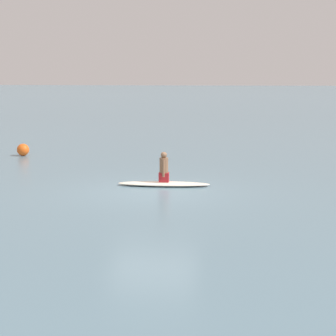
# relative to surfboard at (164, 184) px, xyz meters

# --- Properties ---
(ground_plane) EXTENTS (400.00, 400.00, 0.00)m
(ground_plane) POSITION_rel_surfboard_xyz_m (-0.17, -0.96, -0.06)
(ground_plane) COLOR slate
(surfboard) EXTENTS (2.83, 0.79, 0.13)m
(surfboard) POSITION_rel_surfboard_xyz_m (0.00, 0.00, 0.00)
(surfboard) COLOR silver
(surfboard) RESTS_ON ground
(person_paddler) EXTENTS (0.32, 0.40, 0.91)m
(person_paddler) POSITION_rel_surfboard_xyz_m (-0.00, 0.00, 0.47)
(person_paddler) COLOR #A51E23
(person_paddler) RESTS_ON surfboard
(buoy_marker) EXTENTS (0.51, 0.51, 0.51)m
(buoy_marker) POSITION_rel_surfboard_xyz_m (-6.82, 5.69, 0.19)
(buoy_marker) COLOR #E55919
(buoy_marker) RESTS_ON ground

